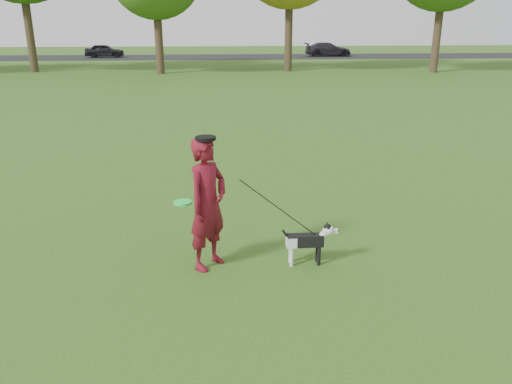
{
  "coord_description": "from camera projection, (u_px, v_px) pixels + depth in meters",
  "views": [
    {
      "loc": [
        -0.61,
        -6.16,
        3.07
      ],
      "look_at": [
        -0.13,
        -0.03,
        0.95
      ],
      "focal_mm": 35.0,
      "sensor_mm": 36.0,
      "label": 1
    }
  ],
  "objects": [
    {
      "name": "ground",
      "position": [
        265.0,
        256.0,
        6.85
      ],
      "size": [
        120.0,
        120.0,
        0.0
      ],
      "primitive_type": "plane",
      "color": "#285116",
      "rests_on": "ground"
    },
    {
      "name": "road",
      "position": [
        223.0,
        57.0,
        44.55
      ],
      "size": [
        120.0,
        7.0,
        0.02
      ],
      "primitive_type": "cube",
      "color": "black",
      "rests_on": "ground"
    },
    {
      "name": "man",
      "position": [
        208.0,
        204.0,
        6.32
      ],
      "size": [
        0.72,
        0.75,
        1.73
      ],
      "primitive_type": "imported",
      "rotation": [
        0.0,
        0.0,
        0.9
      ],
      "color": "maroon",
      "rests_on": "ground"
    },
    {
      "name": "dog",
      "position": [
        309.0,
        239.0,
        6.54
      ],
      "size": [
        0.76,
        0.15,
        0.58
      ],
      "color": "black",
      "rests_on": "ground"
    },
    {
      "name": "car_left",
      "position": [
        105.0,
        51.0,
        43.61
      ],
      "size": [
        3.38,
        1.49,
        1.13
      ],
      "primitive_type": "imported",
      "rotation": [
        0.0,
        0.0,
        1.62
      ],
      "color": "black",
      "rests_on": "road"
    },
    {
      "name": "car_right",
      "position": [
        328.0,
        49.0,
        45.06
      ],
      "size": [
        4.19,
        1.81,
        1.2
      ],
      "primitive_type": "imported",
      "rotation": [
        0.0,
        0.0,
        1.54
      ],
      "color": "#242228",
      "rests_on": "road"
    },
    {
      "name": "man_held_items",
      "position": [
        257.0,
        196.0,
        6.29
      ],
      "size": [
        1.85,
        0.28,
        1.35
      ],
      "color": "#20FF47",
      "rests_on": "ground"
    }
  ]
}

